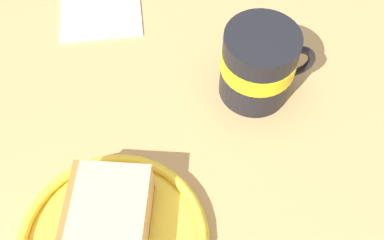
% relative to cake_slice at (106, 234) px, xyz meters
% --- Properties ---
extents(ground_plane, '(1.54, 1.54, 0.02)m').
position_rel_cake_slice_xyz_m(ground_plane, '(0.08, 0.04, -0.05)').
color(ground_plane, tan).
extents(cake_slice, '(0.13, 0.14, 0.05)m').
position_rel_cake_slice_xyz_m(cake_slice, '(0.00, 0.00, 0.00)').
color(cake_slice, '#9E662D').
rests_on(cake_slice, small_plate).
extents(tea_mug, '(0.10, 0.08, 0.09)m').
position_rel_cake_slice_xyz_m(tea_mug, '(0.22, 0.08, 0.01)').
color(tea_mug, black).
rests_on(tea_mug, ground_plane).
extents(folded_napkin, '(0.14, 0.14, 0.01)m').
position_rel_cake_slice_xyz_m(folded_napkin, '(0.12, 0.30, -0.03)').
color(folded_napkin, white).
rests_on(folded_napkin, ground_plane).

